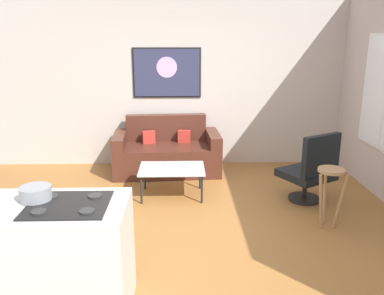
% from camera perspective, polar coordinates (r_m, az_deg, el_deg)
% --- Properties ---
extents(ground, '(6.40, 6.40, 0.04)m').
position_cam_1_polar(ground, '(4.74, -0.42, -11.42)').
color(ground, '#96632F').
extents(back_wall, '(6.40, 0.05, 2.80)m').
position_cam_1_polar(back_wall, '(6.68, -0.89, 9.37)').
color(back_wall, '#BDB3AB').
rests_on(back_wall, ground).
extents(couch, '(1.71, 0.92, 0.88)m').
position_cam_1_polar(couch, '(6.44, -3.59, -0.86)').
color(couch, '#4A251A').
rests_on(couch, ground).
extents(coffee_table, '(0.88, 0.61, 0.40)m').
position_cam_1_polar(coffee_table, '(5.45, -2.89, -3.26)').
color(coffee_table, silver).
rests_on(coffee_table, ground).
extents(armchair, '(0.80, 0.79, 0.95)m').
position_cam_1_polar(armchair, '(5.43, 16.63, -3.12)').
color(armchair, black).
rests_on(armchair, ground).
extents(bar_stool, '(0.35, 0.34, 0.70)m').
position_cam_1_polar(bar_stool, '(4.78, 19.10, -4.90)').
color(bar_stool, '#A67C53').
rests_on(bar_stool, ground).
extents(kitchen_counter, '(1.36, 0.71, 0.94)m').
position_cam_1_polar(kitchen_counter, '(3.42, -20.66, -14.83)').
color(kitchen_counter, silver).
rests_on(kitchen_counter, ground).
extents(mixing_bowl, '(0.24, 0.24, 0.12)m').
position_cam_1_polar(mixing_bowl, '(3.28, -21.40, -6.20)').
color(mixing_bowl, gray).
rests_on(mixing_bowl, kitchen_counter).
extents(wall_painting, '(1.11, 0.03, 0.81)m').
position_cam_1_polar(wall_painting, '(6.62, -3.60, 10.59)').
color(wall_painting, black).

